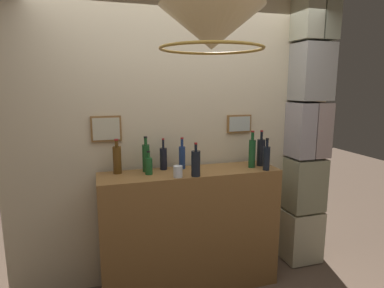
{
  "coord_description": "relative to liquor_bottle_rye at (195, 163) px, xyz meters",
  "views": [
    {
      "loc": [
        -0.77,
        -1.77,
        1.84
      ],
      "look_at": [
        0.0,
        0.77,
        1.35
      ],
      "focal_mm": 30.11,
      "sensor_mm": 36.0,
      "label": 1
    }
  ],
  "objects": [
    {
      "name": "liquor_bottle_vodka",
      "position": [
        0.69,
        0.17,
        0.02
      ],
      "size": [
        0.07,
        0.07,
        0.33
      ],
      "color": "black",
      "rests_on": "bar_shelf_unit"
    },
    {
      "name": "liquor_bottle_port",
      "position": [
        0.65,
        0.0,
        0.0
      ],
      "size": [
        0.06,
        0.06,
        0.28
      ],
      "color": "black",
      "rests_on": "bar_shelf_unit"
    },
    {
      "name": "liquor_bottle_vermouth",
      "position": [
        -0.04,
        0.27,
        -0.0
      ],
      "size": [
        0.06,
        0.06,
        0.28
      ],
      "color": "navy",
      "rests_on": "bar_shelf_unit"
    },
    {
      "name": "liquor_bottle_rum",
      "position": [
        -0.21,
        0.29,
        -0.01
      ],
      "size": [
        0.06,
        0.06,
        0.28
      ],
      "color": "black",
      "rests_on": "bar_shelf_unit"
    },
    {
      "name": "glass_tumbler_rocks",
      "position": [
        -0.14,
        0.01,
        -0.06
      ],
      "size": [
        0.08,
        0.08,
        0.09
      ],
      "color": "silver",
      "rests_on": "bar_shelf_unit"
    },
    {
      "name": "bar_shelf_unit",
      "position": [
        0.0,
        0.16,
        -0.66
      ],
      "size": [
        1.57,
        0.4,
        1.1
      ],
      "primitive_type": "cube",
      "color": "olive",
      "rests_on": "ground"
    },
    {
      "name": "liquor_bottle_rye",
      "position": [
        0.0,
        0.0,
        0.0
      ],
      "size": [
        0.07,
        0.07,
        0.28
      ],
      "color": "black",
      "rests_on": "bar_shelf_unit"
    },
    {
      "name": "pendant_lamp",
      "position": [
        -0.15,
        -0.77,
        0.92
      ],
      "size": [
        0.56,
        0.56,
        0.65
      ],
      "color": "beige"
    },
    {
      "name": "liquor_bottle_amaro",
      "position": [
        -0.61,
        0.28,
        0.01
      ],
      "size": [
        0.07,
        0.07,
        0.3
      ],
      "color": "#5A3B14",
      "rests_on": "bar_shelf_unit"
    },
    {
      "name": "liquor_bottle_mezcal",
      "position": [
        0.58,
        0.13,
        0.03
      ],
      "size": [
        0.06,
        0.06,
        0.34
      ],
      "color": "#1A4C25",
      "rests_on": "bar_shelf_unit"
    },
    {
      "name": "stone_pillar",
      "position": [
        1.25,
        0.29,
        0.17
      ],
      "size": [
        0.37,
        0.34,
        2.78
      ],
      "color": "beige",
      "rests_on": "ground"
    },
    {
      "name": "panelled_rear_partition",
      "position": [
        0.0,
        0.43,
        0.3
      ],
      "size": [
        3.1,
        0.15,
        2.86
      ],
      "color": "beige",
      "rests_on": "ground"
    },
    {
      "name": "liquor_bottle_whiskey",
      "position": [
        -0.36,
        0.17,
        -0.03
      ],
      "size": [
        0.06,
        0.06,
        0.2
      ],
      "color": "#1B5726",
      "rests_on": "bar_shelf_unit"
    },
    {
      "name": "liquor_bottle_brandy",
      "position": [
        -0.36,
        0.26,
        0.02
      ],
      "size": [
        0.06,
        0.06,
        0.31
      ],
      "color": "#1B4E22",
      "rests_on": "bar_shelf_unit"
    }
  ]
}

